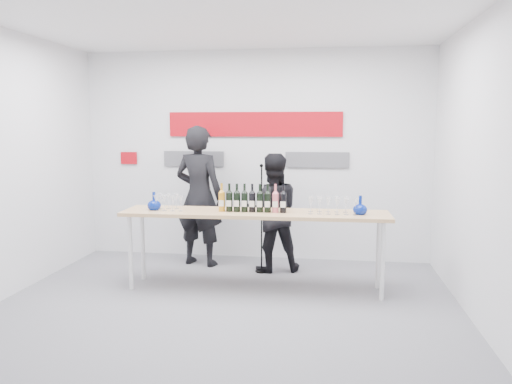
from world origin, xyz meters
TOP-DOWN VIEW (x-y plane):
  - ground at (0.00, 0.00)m, footprint 5.00×5.00m
  - back_wall at (0.00, 2.00)m, footprint 5.00×0.04m
  - signage at (-0.06, 1.97)m, footprint 3.38×0.02m
  - tasting_table at (0.22, 0.54)m, footprint 3.12×0.67m
  - wine_bottles at (0.19, 0.52)m, footprint 0.80×0.09m
  - decanter_left at (-0.99, 0.49)m, footprint 0.16×0.16m
  - decanter_right at (1.42, 0.53)m, footprint 0.16×0.16m
  - glasses_left at (-0.82, 0.52)m, footprint 0.37×0.23m
  - glasses_right at (1.09, 0.55)m, footprint 0.57×0.23m
  - presenter_left at (-0.70, 1.49)m, footprint 0.80×0.63m
  - presenter_right at (0.33, 1.35)m, footprint 0.89×0.77m
  - mic_stand at (0.20, 1.24)m, footprint 0.17×0.17m

SIDE VIEW (x-z plane):
  - ground at x=0.00m, z-range 0.00..0.00m
  - mic_stand at x=0.20m, z-range -0.28..1.16m
  - presenter_right at x=0.33m, z-range 0.00..1.57m
  - tasting_table at x=0.22m, z-range 0.40..1.33m
  - presenter_left at x=-0.70m, z-range 0.00..1.93m
  - glasses_left at x=-0.82m, z-range 0.93..1.12m
  - glasses_right at x=1.09m, z-range 0.93..1.12m
  - decanter_left at x=-0.99m, z-range 0.93..1.15m
  - decanter_right at x=1.42m, z-range 0.93..1.15m
  - wine_bottles at x=0.19m, z-range 0.93..1.26m
  - back_wall at x=0.00m, z-range 0.00..3.00m
  - signage at x=-0.06m, z-range 1.41..2.20m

